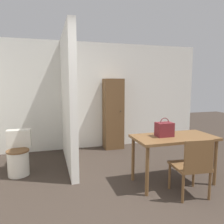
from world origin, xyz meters
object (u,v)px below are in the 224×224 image
wooden_chair (192,165)px  toilet (19,155)px  handbag (164,129)px  dining_table (174,142)px  wooden_cabinet (113,114)px

wooden_chair → toilet: wooden_chair is taller
wooden_chair → handbag: bearing=112.9°
dining_table → handbag: 0.25m
handbag → toilet: bearing=155.0°
dining_table → handbag: bearing=165.5°
wooden_chair → handbag: 0.66m
handbag → dining_table: bearing=-14.5°
toilet → wooden_cabinet: wooden_cabinet is taller
dining_table → toilet: 2.61m
dining_table → wooden_chair: (0.01, -0.46, -0.20)m
wooden_chair → handbag: handbag is taller
dining_table → toilet: bearing=155.7°
toilet → handbag: bearing=-25.0°
wooden_cabinet → wooden_chair: bearing=-81.8°
toilet → dining_table: bearing=-24.3°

